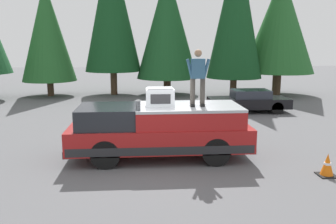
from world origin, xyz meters
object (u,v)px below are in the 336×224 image
Objects in this scene: pickup_truck at (160,130)px; parked_car_black at (249,101)px; compressor_unit at (160,97)px; traffic_cone at (327,165)px; person_on_truck_bed at (198,76)px.

pickup_truck is 1.35× the size of parked_car_black.
compressor_unit reaches higher than traffic_cone.
compressor_unit is at bearing 82.55° from person_on_truck_bed.
parked_car_black reaches higher than traffic_cone.
compressor_unit is 1.29m from person_on_truck_bed.
traffic_cone is (-1.86, -4.40, -1.64)m from compressor_unit.
compressor_unit is 8.93m from parked_car_black.
traffic_cone is at bearing -112.89° from compressor_unit.
person_on_truck_bed is (-0.15, -1.12, 0.62)m from compressor_unit.
parked_car_black is at bearing -34.94° from pickup_truck.
person_on_truck_bed is at bearing -97.45° from compressor_unit.
traffic_cone is at bearing -117.56° from person_on_truck_bed.
pickup_truck is 1.05m from compressor_unit.
parked_car_black is at bearing -27.81° from person_on_truck_bed.
person_on_truck_bed reaches higher than parked_car_black.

